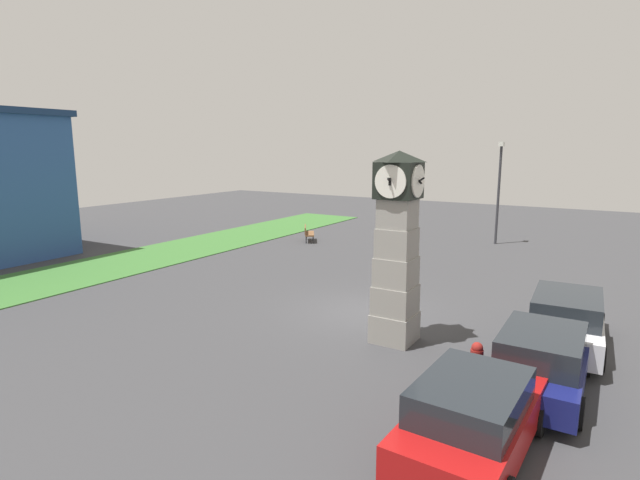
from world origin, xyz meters
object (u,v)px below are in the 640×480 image
(clock_tower, at_px, (397,250))
(car_by_building, at_px, (566,319))
(street_lamp_far_side, at_px, (499,185))
(bollard_near_tower, at_px, (476,363))
(car_near_tower, at_px, (542,360))
(car_navy_sedan, at_px, (474,416))
(bench, at_px, (308,232))
(bollard_mid_row, at_px, (517,346))

(clock_tower, xyz_separation_m, car_by_building, (2.01, -4.14, -1.82))
(street_lamp_far_side, bearing_deg, bollard_near_tower, -169.09)
(bollard_near_tower, relative_size, car_near_tower, 0.23)
(car_navy_sedan, bearing_deg, bench, 40.67)
(clock_tower, height_order, bollard_mid_row, clock_tower)
(car_navy_sedan, height_order, street_lamp_far_side, street_lamp_far_side)
(bollard_mid_row, xyz_separation_m, car_near_tower, (-1.01, -0.68, 0.18))
(bench, height_order, street_lamp_far_side, street_lamp_far_side)
(clock_tower, xyz_separation_m, car_near_tower, (-1.10, -3.95, -1.85))
(bollard_mid_row, height_order, car_near_tower, car_near_tower)
(car_near_tower, relative_size, bench, 2.60)
(car_by_building, height_order, street_lamp_far_side, street_lamp_far_side)
(bollard_mid_row, relative_size, car_navy_sedan, 0.27)
(bollard_near_tower, height_order, car_navy_sedan, car_navy_sedan)
(bollard_mid_row, relative_size, car_near_tower, 0.27)
(bollard_mid_row, xyz_separation_m, car_by_building, (2.10, -0.87, 0.21))
(clock_tower, bearing_deg, bench, 41.78)
(street_lamp_far_side, bearing_deg, car_by_building, -161.01)
(car_navy_sedan, relative_size, street_lamp_far_side, 0.74)
(clock_tower, relative_size, car_navy_sedan, 1.25)
(car_navy_sedan, bearing_deg, bollard_mid_row, 0.30)
(car_navy_sedan, height_order, car_near_tower, car_navy_sedan)
(clock_tower, bearing_deg, street_lamp_far_side, 2.82)
(clock_tower, relative_size, bollard_near_tower, 5.31)
(street_lamp_far_side, bearing_deg, bollard_mid_row, -166.09)
(bench, distance_m, street_lamp_far_side, 11.01)
(clock_tower, bearing_deg, car_navy_sedan, -142.50)
(bollard_mid_row, relative_size, car_by_building, 0.25)
(clock_tower, xyz_separation_m, bollard_mid_row, (-0.08, -3.27, -2.03))
(car_navy_sedan, relative_size, car_by_building, 0.91)
(bollard_mid_row, distance_m, car_navy_sedan, 4.21)
(car_by_building, relative_size, bench, 2.82)
(car_near_tower, bearing_deg, street_lamp_far_side, 15.22)
(clock_tower, relative_size, street_lamp_far_side, 0.93)
(bollard_near_tower, xyz_separation_m, car_near_tower, (0.33, -1.32, 0.25))
(bollard_near_tower, relative_size, car_by_building, 0.22)
(car_by_building, bearing_deg, clock_tower, 115.95)
(car_near_tower, height_order, street_lamp_far_side, street_lamp_far_side)
(bollard_near_tower, bearing_deg, clock_tower, 61.41)
(car_near_tower, height_order, bench, car_near_tower)
(clock_tower, bearing_deg, car_near_tower, -105.52)
(bollard_mid_row, distance_m, car_by_building, 2.28)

